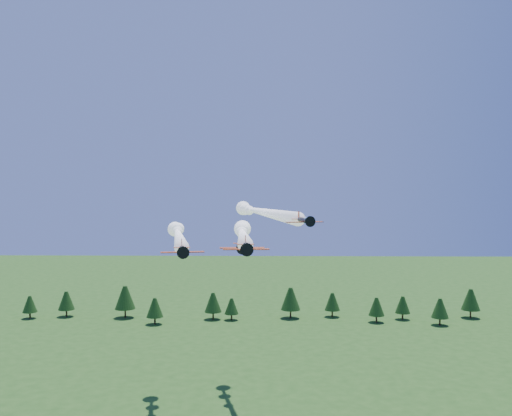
{
  "coord_description": "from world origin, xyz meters",
  "views": [
    {
      "loc": [
        3.54,
        -95.83,
        49.47
      ],
      "look_at": [
        1.57,
        0.0,
        45.59
      ],
      "focal_mm": 40.0,
      "sensor_mm": 36.0,
      "label": 1
    }
  ],
  "objects_px": {
    "plane_left": "(178,234)",
    "plane_slot": "(242,246)",
    "plane_lead": "(242,234)",
    "plane_right": "(260,211)"
  },
  "relations": [
    {
      "from": "plane_left",
      "to": "plane_lead",
      "type": "bearing_deg",
      "value": -49.37
    },
    {
      "from": "plane_right",
      "to": "plane_slot",
      "type": "relative_size",
      "value": 6.59
    },
    {
      "from": "plane_slot",
      "to": "plane_lead",
      "type": "bearing_deg",
      "value": 88.22
    },
    {
      "from": "plane_lead",
      "to": "plane_left",
      "type": "bearing_deg",
      "value": 137.0
    },
    {
      "from": "plane_lead",
      "to": "plane_left",
      "type": "relative_size",
      "value": 0.79
    },
    {
      "from": "plane_left",
      "to": "plane_right",
      "type": "xyz_separation_m",
      "value": [
        17.89,
        6.69,
        4.72
      ]
    },
    {
      "from": "plane_lead",
      "to": "plane_left",
      "type": "height_order",
      "value": "plane_lead"
    },
    {
      "from": "plane_right",
      "to": "plane_slot",
      "type": "bearing_deg",
      "value": -110.38
    },
    {
      "from": "plane_left",
      "to": "plane_slot",
      "type": "bearing_deg",
      "value": -62.74
    },
    {
      "from": "plane_slot",
      "to": "plane_right",
      "type": "bearing_deg",
      "value": 79.47
    }
  ]
}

